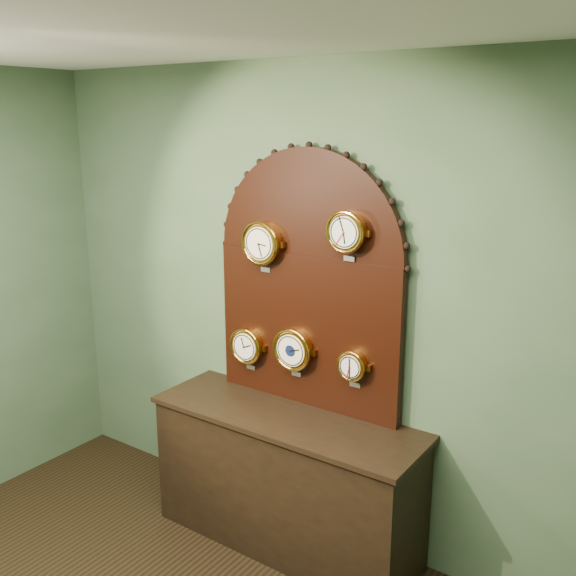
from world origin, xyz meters
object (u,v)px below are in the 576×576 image
Objects in this scene: arabic_clock at (347,232)px; tide_clock at (353,365)px; shop_counter at (286,482)px; roman_clock at (262,243)px; hygrometer at (247,346)px; display_board at (308,273)px; barometer at (293,349)px.

tide_clock is at bearing 1.48° from arabic_clock.
tide_clock reaches higher than shop_counter.
roman_clock is 0.57m from arabic_clock.
tide_clock is at bearing 0.11° from hygrometer.
display_board is 0.64m from hygrometer.
display_board reaches higher than barometer.
display_board is 0.46m from barometer.
display_board is at bearing 51.06° from barometer.
roman_clock is at bearing -0.34° from hygrometer.
hygrometer is at bearing 179.87° from barometer.
barometer is at bearing -179.67° from tide_clock.
tide_clock is at bearing 0.20° from roman_clock.
arabic_clock is at bearing 0.08° from roman_clock.
barometer is (-0.05, -0.07, -0.45)m from display_board.
arabic_clock is 0.91× the size of barometer.
roman_clock reaches higher than tide_clock.
shop_counter is 5.18× the size of barometer.
barometer is (-0.34, -0.00, -0.73)m from arabic_clock.
display_board is at bearing 90.00° from shop_counter.
shop_counter is 7.03× the size of tide_clock.
hygrometer is (-0.68, -0.00, -0.77)m from arabic_clock.
roman_clock is (-0.28, -0.07, 0.15)m from display_board.
tide_clock is (0.39, 0.00, -0.01)m from barometer.
shop_counter is 1.41m from roman_clock.
barometer is (-0.05, 0.15, 0.77)m from shop_counter.
shop_counter is 0.85m from tide_clock.
shop_counter is 5.72× the size of arabic_clock.
tide_clock is at bearing 0.33° from barometer.
hygrometer is at bearing -179.89° from tide_clock.
display_board is 0.58m from tide_clock.
roman_clock is (-0.28, 0.15, 1.38)m from shop_counter.
roman_clock reaches higher than hygrometer.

